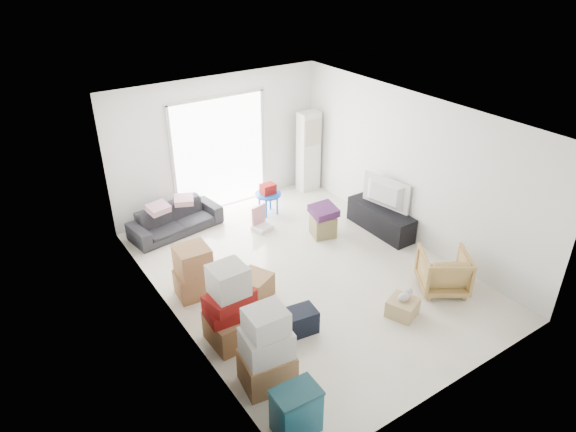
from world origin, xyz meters
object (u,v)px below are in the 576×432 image
(tv_console, at_px, (380,219))
(sofa, at_px, (175,215))
(ac_tower, at_px, (308,152))
(ottoman, at_px, (323,226))
(storage_bins, at_px, (296,411))
(armchair, at_px, (444,269))
(kids_table, at_px, (268,193))
(wood_crate, at_px, (403,307))
(television, at_px, (382,205))

(tv_console, distance_m, sofa, 3.89)
(tv_console, bearing_deg, ac_tower, 91.25)
(tv_console, bearing_deg, ottoman, 155.11)
(sofa, distance_m, storage_bins, 5.01)
(storage_bins, bearing_deg, tv_console, 35.97)
(armchair, relative_size, kids_table, 1.14)
(kids_table, bearing_deg, sofa, 168.73)
(tv_console, height_order, sofa, sofa)
(kids_table, distance_m, wood_crate, 3.83)
(ottoman, relative_size, kids_table, 0.63)
(television, height_order, wood_crate, television)
(storage_bins, xyz_separation_m, kids_table, (2.49, 4.60, 0.16))
(television, bearing_deg, tv_console, -0.00)
(ac_tower, height_order, tv_console, ac_tower)
(tv_console, distance_m, kids_table, 2.27)
(armchair, bearing_deg, kids_table, -42.39)
(tv_console, bearing_deg, television, 0.00)
(television, xyz_separation_m, armchair, (-0.46, -1.92, -0.18))
(ac_tower, bearing_deg, ottoman, -117.77)
(ac_tower, height_order, kids_table, ac_tower)
(storage_bins, xyz_separation_m, wood_crate, (2.46, 0.79, -0.17))
(storage_bins, bearing_deg, armchair, 14.81)
(sofa, distance_m, armchair, 4.92)
(ac_tower, relative_size, kids_table, 2.69)
(ac_tower, xyz_separation_m, ottoman, (-0.96, -1.82, -0.67))
(storage_bins, bearing_deg, ottoman, 48.77)
(tv_console, xyz_separation_m, wood_crate, (-1.44, -2.04, -0.11))
(tv_console, xyz_separation_m, sofa, (-3.24, 2.14, 0.10))
(armchair, relative_size, ottoman, 1.81)
(ottoman, xyz_separation_m, wood_crate, (-0.43, -2.51, -0.07))
(ac_tower, relative_size, wood_crate, 4.38)
(television, height_order, ottoman, television)
(armchair, height_order, kids_table, armchair)
(television, height_order, storage_bins, television)
(storage_bins, height_order, ottoman, storage_bins)
(tv_console, height_order, kids_table, kids_table)
(ac_tower, bearing_deg, tv_console, -88.75)
(sofa, xyz_separation_m, kids_table, (1.84, -0.37, 0.13))
(sofa, relative_size, storage_bins, 2.88)
(ac_tower, height_order, television, ac_tower)
(armchair, bearing_deg, ac_tower, -62.31)
(tv_console, xyz_separation_m, storage_bins, (-3.90, -2.83, 0.06))
(television, distance_m, kids_table, 2.26)
(storage_bins, xyz_separation_m, ottoman, (2.89, 3.30, -0.10))
(ottoman, height_order, wood_crate, ottoman)
(television, bearing_deg, armchair, 155.66)
(tv_console, relative_size, armchair, 1.96)
(television, relative_size, storage_bins, 1.67)
(ac_tower, xyz_separation_m, kids_table, (-1.36, -0.52, -0.41))
(tv_console, relative_size, ottoman, 3.53)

